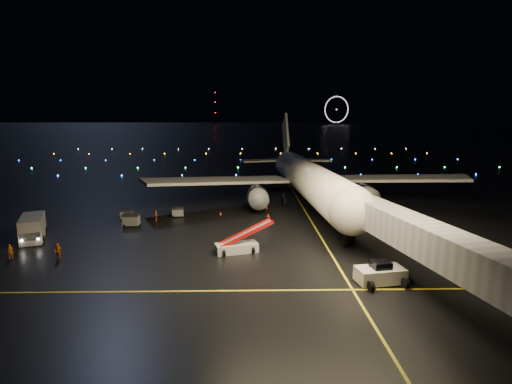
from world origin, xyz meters
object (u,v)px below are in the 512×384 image
at_px(belt_loader, 236,238).
at_px(service_truck, 33,228).
at_px(airliner, 305,158).
at_px(crew_b, 58,251).
at_px(baggage_cart_1, 127,214).
at_px(baggage_cart_0, 178,212).
at_px(pushback_tug, 380,272).
at_px(baggage_cart_2, 131,220).
at_px(crew_c, 156,215).
at_px(crew_a, 10,251).

distance_m(belt_loader, service_truck, 27.11).
bearing_deg(airliner, crew_b, -141.16).
height_order(service_truck, baggage_cart_1, service_truck).
bearing_deg(baggage_cart_0, service_truck, -153.69).
height_order(pushback_tug, baggage_cart_0, pushback_tug).
relative_size(pushback_tug, belt_loader, 0.63).
xyz_separation_m(airliner, baggage_cart_2, (-27.25, -15.44, -7.24)).
bearing_deg(baggage_cart_2, crew_b, -106.80).
bearing_deg(baggage_cart_0, crew_c, -149.67).
height_order(belt_loader, baggage_cart_1, belt_loader).
bearing_deg(service_truck, baggage_cart_2, 5.59).
xyz_separation_m(baggage_cart_0, baggage_cart_2, (-5.78, -5.50, 0.20)).
height_order(crew_c, baggage_cart_1, baggage_cart_1).
height_order(crew_b, baggage_cart_1, crew_b).
bearing_deg(crew_c, baggage_cart_1, -106.68).
height_order(crew_a, baggage_cart_1, crew_a).
bearing_deg(pushback_tug, baggage_cart_1, 132.37).
xyz_separation_m(belt_loader, service_truck, (-26.51, 5.69, -0.22)).
bearing_deg(crew_b, baggage_cart_1, 92.72).
xyz_separation_m(baggage_cart_0, baggage_cart_1, (-7.60, -1.50, 0.04)).
distance_m(service_truck, crew_a, 7.42).
distance_m(belt_loader, baggage_cart_0, 19.64).
relative_size(crew_a, baggage_cart_0, 0.95).
bearing_deg(service_truck, crew_a, -102.50).
xyz_separation_m(crew_a, crew_b, (5.39, -0.22, 0.06)).
bearing_deg(crew_c, crew_b, -30.32).
bearing_deg(airliner, baggage_cart_1, -162.05).
distance_m(service_truck, baggage_cart_2, 12.43).
height_order(pushback_tug, crew_a, pushback_tug).
height_order(pushback_tug, baggage_cart_2, pushback_tug).
bearing_deg(baggage_cart_1, baggage_cart_0, 0.48).
bearing_deg(service_truck, baggage_cart_0, 11.69).
bearing_deg(crew_a, crew_c, 7.41).
height_order(pushback_tug, service_truck, service_truck).
relative_size(pushback_tug, crew_b, 2.49).
distance_m(airliner, crew_b, 43.32).
xyz_separation_m(crew_c, baggage_cart_2, (-2.85, -3.20, 0.16)).
distance_m(crew_c, baggage_cart_2, 4.29).
bearing_deg(airliner, pushback_tug, -89.92).
height_order(airliner, service_truck, airliner).
bearing_deg(pushback_tug, crew_c, 128.77).
relative_size(service_truck, baggage_cart_2, 3.72).
height_order(airliner, crew_a, airliner).
bearing_deg(baggage_cart_1, crew_a, -125.37).
relative_size(airliner, baggage_cart_0, 32.74).
bearing_deg(pushback_tug, baggage_cart_2, 135.62).
distance_m(crew_b, baggage_cart_0, 21.37).
bearing_deg(baggage_cart_0, airliner, 17.07).
xyz_separation_m(pushback_tug, baggage_cart_2, (-29.50, 20.50, -0.13)).
bearing_deg(baggage_cart_2, crew_a, -125.38).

